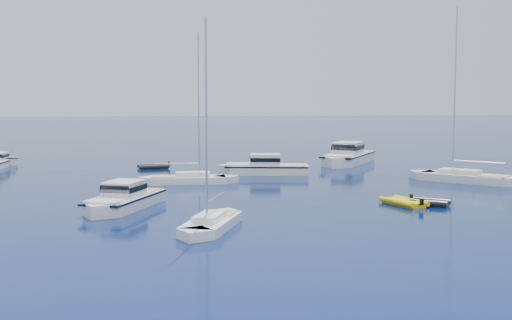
% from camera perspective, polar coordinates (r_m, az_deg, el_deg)
% --- Properties ---
extents(ground, '(400.00, 400.00, 0.00)m').
position_cam_1_polar(ground, '(38.23, -1.48, -6.83)').
color(ground, '#091858').
rests_on(ground, ground).
extents(motor_cruiser_left, '(6.02, 10.07, 2.53)m').
position_cam_1_polar(motor_cruiser_left, '(49.75, -10.97, -4.01)').
color(motor_cruiser_left, white).
rests_on(motor_cruiser_left, ground).
extents(motor_cruiser_centre, '(10.21, 4.15, 2.61)m').
position_cam_1_polar(motor_cruiser_centre, '(69.32, 0.63, -1.18)').
color(motor_cruiser_centre, silver).
rests_on(motor_cruiser_centre, ground).
extents(motor_cruiser_distant, '(9.16, 12.56, 3.22)m').
position_cam_1_polar(motor_cruiser_distant, '(80.08, 7.58, -0.31)').
color(motor_cruiser_distant, silver).
rests_on(motor_cruiser_distant, ground).
extents(sailboat_fore, '(4.87, 9.18, 13.08)m').
position_cam_1_polar(sailboat_fore, '(41.94, -3.74, -5.72)').
color(sailboat_fore, white).
rests_on(sailboat_fore, ground).
extents(sailboat_mid_r, '(10.53, 9.70, 16.73)m').
position_cam_1_polar(sailboat_mid_r, '(66.14, 16.91, -1.76)').
color(sailboat_mid_r, silver).
rests_on(sailboat_mid_r, ground).
extents(sailboat_centre, '(9.65, 2.82, 14.07)m').
position_cam_1_polar(sailboat_centre, '(62.75, -5.61, -1.93)').
color(sailboat_centre, white).
rests_on(sailboat_centre, ground).
extents(tender_yellow, '(3.47, 4.43, 0.95)m').
position_cam_1_polar(tender_yellow, '(51.61, 12.15, -3.68)').
color(tender_yellow, yellow).
rests_on(tender_yellow, ground).
extents(tender_grey_near, '(3.28, 2.96, 0.95)m').
position_cam_1_polar(tender_grey_near, '(51.81, 14.27, -3.70)').
color(tender_grey_near, black).
rests_on(tender_grey_near, ground).
extents(tender_grey_far, '(3.82, 2.72, 0.95)m').
position_cam_1_polar(tender_grey_far, '(75.07, -8.52, -0.72)').
color(tender_grey_far, black).
rests_on(tender_grey_far, ground).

